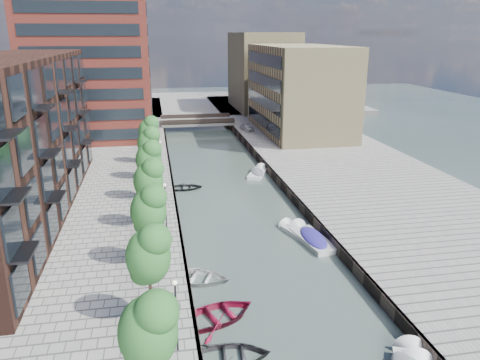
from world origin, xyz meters
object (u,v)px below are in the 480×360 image
object	(u,v)px
bridge	(197,121)
tree_2	(148,208)
sloop_2	(217,320)
car	(247,127)
sloop_0	(230,360)
motorboat_3	(310,238)
sloop_3	(197,281)
tree_0	(148,328)
tree_6	(148,130)
motorboat_2	(297,233)
tree_5	(148,142)
sloop_4	(185,189)
tree_1	(148,253)
tree_3	(148,179)
tree_4	(148,158)
motorboat_4	(258,173)

from	to	relation	value
bridge	tree_2	xyz separation A→B (m)	(-8.50, -54.00, 3.92)
sloop_2	car	size ratio (longest dim) A/B	1.47
tree_2	sloop_0	bearing A→B (deg)	-68.02
sloop_2	motorboat_3	xyz separation A→B (m)	(9.37, 9.99, 0.23)
sloop_3	sloop_0	bearing A→B (deg)	-153.43
tree_0	tree_6	bearing A→B (deg)	90.00
motorboat_2	motorboat_3	distance (m)	1.66
motorboat_2	bridge	bearing A→B (deg)	94.82
tree_5	sloop_2	world-z (taller)	tree_5
bridge	motorboat_3	bearing A→B (deg)	-84.58
tree_2	tree_5	distance (m)	21.00
sloop_0	motorboat_3	size ratio (longest dim) A/B	0.77
sloop_2	sloop_4	bearing A→B (deg)	-21.16
bridge	tree_1	world-z (taller)	tree_1
tree_1	sloop_4	xyz separation A→B (m)	(3.76, 26.53, -5.31)
tree_3	tree_6	bearing A→B (deg)	90.00
car	tree_5	bearing A→B (deg)	-134.77
tree_2	tree_5	size ratio (longest dim) A/B	1.00
tree_6	sloop_2	xyz separation A→B (m)	(3.90, -34.19, -5.31)
sloop_2	car	distance (m)	53.64
sloop_0	tree_6	bearing A→B (deg)	9.12
tree_0	motorboat_3	size ratio (longest dim) A/B	1.01
tree_4	sloop_3	bearing A→B (deg)	-78.45
sloop_3	motorboat_4	world-z (taller)	motorboat_4
tree_0	sloop_0	xyz separation A→B (m)	(4.05, 3.96, -5.31)
sloop_2	tree_4	bearing A→B (deg)	-10.54
tree_3	tree_4	bearing A→B (deg)	90.00
tree_3	tree_4	xyz separation A→B (m)	(0.00, 7.00, 0.00)
tree_3	tree_2	bearing A→B (deg)	-90.00
tree_3	motorboat_3	world-z (taller)	tree_3
bridge	tree_3	bearing A→B (deg)	-100.25
sloop_2	sloop_4	world-z (taller)	sloop_2
tree_4	tree_5	size ratio (longest dim) A/B	1.00
sloop_0	motorboat_4	xyz separation A→B (m)	(9.15, 33.75, 0.20)
bridge	tree_1	xyz separation A→B (m)	(-8.50, -61.00, 3.92)
sloop_0	sloop_4	size ratio (longest dim) A/B	1.11
bridge	tree_4	xyz separation A→B (m)	(-8.50, -40.00, 3.92)
tree_5	tree_6	bearing A→B (deg)	90.00
sloop_3	tree_3	bearing A→B (deg)	41.21
sloop_4	motorboat_2	world-z (taller)	motorboat_2
motorboat_4	car	distance (m)	22.53
tree_3	motorboat_3	distance (m)	14.56
tree_4	sloop_3	xyz separation A→B (m)	(3.12, -15.25, -5.31)
tree_2	tree_4	xyz separation A→B (m)	(0.00, 14.00, 0.00)
tree_4	tree_6	size ratio (longest dim) A/B	1.00
bridge	tree_0	distance (m)	68.64
sloop_3	car	size ratio (longest dim) A/B	1.37
sloop_2	sloop_4	size ratio (longest dim) A/B	1.27
tree_3	bridge	bearing A→B (deg)	79.75
tree_2	car	xyz separation A→B (m)	(16.29, 45.98, -3.71)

